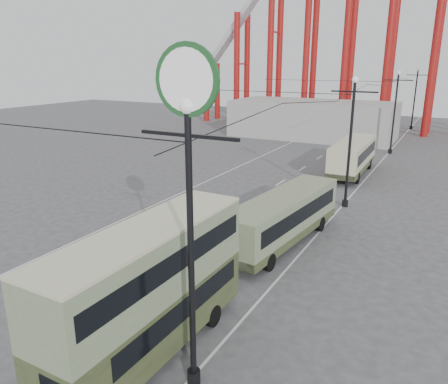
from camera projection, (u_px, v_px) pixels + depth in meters
The scene contains 11 objects.
ground at pixel (124, 300), 19.61m from camera, with size 160.00×160.00×0.00m, color #454548.
road_markings at pixel (272, 189), 36.62m from camera, with size 12.52×120.00×0.01m.
lamp_post_near at pixel (188, 151), 12.29m from camera, with size 3.20×0.44×10.80m.
lamp_post_mid at pixel (350, 144), 30.92m from camera, with size 3.20×0.44×9.32m.
lamp_post_far at pixel (394, 113), 49.48m from camera, with size 3.20×0.44×9.32m.
lamp_post_distant at pixel (415, 99), 68.05m from camera, with size 3.20×0.44×9.32m.
fairground_shed at pixel (312, 119), 61.28m from camera, with size 22.00×10.00×5.00m, color #9D9C98.
double_decker_bus at pixel (150, 286), 15.24m from camera, with size 2.45×9.19×4.92m.
single_decker_green at pixel (283, 217), 25.23m from camera, with size 3.52×10.64×2.95m.
single_decker_cream at pixel (353, 156), 41.07m from camera, with size 2.78×10.21×3.16m.
pedestrian at pixel (230, 256), 21.68m from camera, with size 0.72×0.47×1.97m, color black.
Camera 1 is at (12.21, -13.19, 10.28)m, focal length 35.00 mm.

